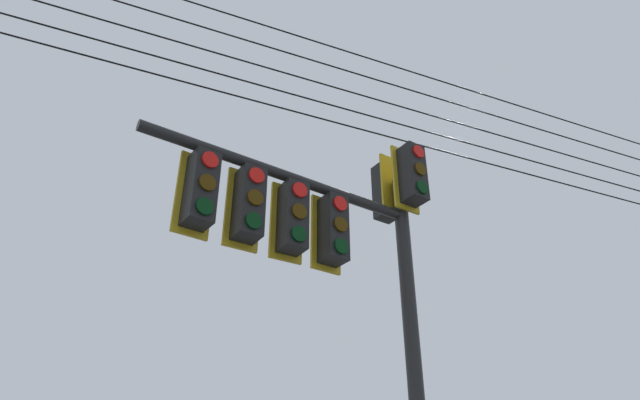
{
  "coord_description": "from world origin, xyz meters",
  "views": [
    {
      "loc": [
        1.73,
        7.24,
        1.39
      ],
      "look_at": [
        0.56,
        1.15,
        4.95
      ],
      "focal_mm": 31.13,
      "sensor_mm": 36.0,
      "label": 1
    }
  ],
  "objects": [
    {
      "name": "signal_mast_assembly",
      "position": [
        0.28,
        1.02,
        4.45
      ],
      "size": [
        3.85,
        2.03,
        6.2
      ],
      "color": "black",
      "rests_on": "ground"
    },
    {
      "name": "overhead_wire_span",
      "position": [
        0.65,
        0.89,
        7.24
      ],
      "size": [
        30.62,
        6.32,
        1.88
      ],
      "color": "black"
    }
  ]
}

